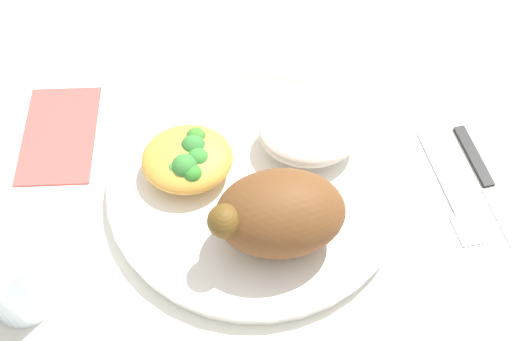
# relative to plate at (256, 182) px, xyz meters

# --- Properties ---
(ground_plane) EXTENTS (2.00, 2.00, 0.00)m
(ground_plane) POSITION_rel_plate_xyz_m (0.00, 0.00, -0.01)
(ground_plane) COLOR white
(plate) EXTENTS (0.30, 0.30, 0.02)m
(plate) POSITION_rel_plate_xyz_m (0.00, 0.00, 0.00)
(plate) COLOR white
(plate) RESTS_ON ground_plane
(roasted_chicken) EXTENTS (0.12, 0.08, 0.07)m
(roasted_chicken) POSITION_rel_plate_xyz_m (-0.01, 0.07, 0.05)
(roasted_chicken) COLOR brown
(roasted_chicken) RESTS_ON plate
(rice_pile) EXTENTS (0.10, 0.09, 0.04)m
(rice_pile) POSITION_rel_plate_xyz_m (-0.06, -0.04, 0.03)
(rice_pile) COLOR silver
(rice_pile) RESTS_ON plate
(mac_cheese_with_broccoli) EXTENTS (0.09, 0.08, 0.04)m
(mac_cheese_with_broccoli) POSITION_rel_plate_xyz_m (0.07, -0.02, 0.03)
(mac_cheese_with_broccoli) COLOR gold
(mac_cheese_with_broccoli) RESTS_ON plate
(fork) EXTENTS (0.03, 0.14, 0.01)m
(fork) POSITION_rel_plate_xyz_m (-0.20, 0.02, -0.01)
(fork) COLOR #B2B2B7
(fork) RESTS_ON ground_plane
(knife) EXTENTS (0.04, 0.19, 0.01)m
(knife) POSITION_rel_plate_xyz_m (-0.24, 0.02, -0.01)
(knife) COLOR black
(knife) RESTS_ON ground_plane
(water_glass) EXTENTS (0.06, 0.06, 0.09)m
(water_glass) POSITION_rel_plate_xyz_m (0.22, 0.10, 0.03)
(water_glass) COLOR silver
(water_glass) RESTS_ON ground_plane
(napkin) EXTENTS (0.08, 0.14, 0.00)m
(napkin) POSITION_rel_plate_xyz_m (0.21, -0.09, -0.01)
(napkin) COLOR #DB4C47
(napkin) RESTS_ON ground_plane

